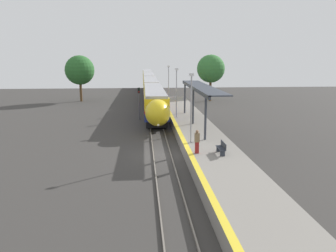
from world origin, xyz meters
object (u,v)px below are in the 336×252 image
Objects in this scene: person_waiting at (197,141)px; lamppost_near at (191,104)px; train at (150,84)px; lamppost_far at (169,82)px; railway_signal at (139,100)px; lamppost_mid at (176,90)px; platform_bench at (222,148)px.

person_waiting is 3.94m from lamppost_near.
train is 21.92m from lamppost_far.
railway_signal is (-4.42, 18.95, 0.62)m from person_waiting.
lamppost_mid reaches higher than person_waiting.
lamppost_mid is at bearing 90.02° from person_waiting.
train is 19.22× the size of railway_signal.
lamppost_far is (0.00, 11.67, 0.00)m from lamppost_mid.
railway_signal reaches higher than platform_bench.
train is at bearing 93.07° from lamppost_near.
lamppost_mid is at bearing -42.92° from railway_signal.
lamppost_near reaches higher than train.
lamppost_near is 1.00× the size of lamppost_mid.
lamppost_near is 23.34m from lamppost_far.
lamppost_near is (4.41, -15.77, 1.70)m from railway_signal.
train is 45.14m from lamppost_near.
person_waiting is at bearing -87.13° from train.
railway_signal is at bearing 103.13° from person_waiting.
train is 48.66m from platform_bench.
railway_signal is 16.47m from lamppost_near.
lamppost_near is at bearing 117.80° from platform_bench.
lamppost_near is at bearing -74.36° from railway_signal.
lamppost_mid reaches higher than platform_bench.
lamppost_near is at bearing 90.08° from person_waiting.
railway_signal is at bearing 107.96° from platform_bench.
train is 29.33m from railway_signal.
railway_signal is at bearing -120.27° from lamppost_far.
platform_bench is 1.88m from person_waiting.
person_waiting reaches higher than platform_bench.
lamppost_near is (-0.00, 3.18, 2.33)m from person_waiting.
person_waiting is 0.31× the size of lamppost_near.
railway_signal is at bearing 137.08° from lamppost_mid.
train is at bearing 96.34° from lamppost_far.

